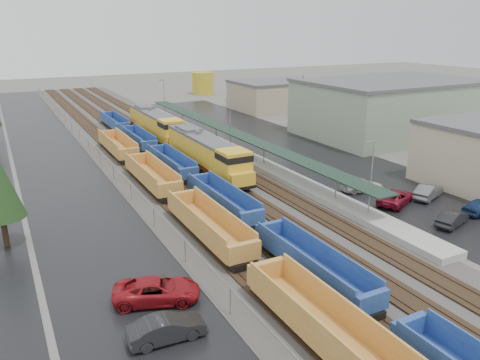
% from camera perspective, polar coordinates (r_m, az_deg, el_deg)
% --- Properties ---
extents(ballast_strip, '(20.00, 160.00, 0.08)m').
position_cam_1_polar(ballast_strip, '(76.80, -10.94, 4.29)').
color(ballast_strip, '#302D2B').
rests_on(ballast_strip, ground).
extents(trackbed, '(14.60, 160.00, 0.22)m').
position_cam_1_polar(trackbed, '(76.77, -10.94, 4.38)').
color(trackbed, black).
rests_on(trackbed, ground).
extents(west_parking_lot, '(10.00, 160.00, 0.02)m').
position_cam_1_polar(west_parking_lot, '(74.08, -22.07, 2.75)').
color(west_parking_lot, black).
rests_on(west_parking_lot, ground).
extents(east_commuter_lot, '(16.00, 100.00, 0.02)m').
position_cam_1_polar(east_commuter_lot, '(75.72, 5.28, 4.33)').
color(east_commuter_lot, black).
rests_on(east_commuter_lot, ground).
extents(station_platform, '(3.00, 80.00, 8.00)m').
position_cam_1_polar(station_platform, '(70.96, -1.19, 4.07)').
color(station_platform, '#9E9B93').
rests_on(station_platform, ground).
extents(chainlink_fence, '(0.08, 160.04, 2.02)m').
position_cam_1_polar(chainlink_fence, '(72.88, -17.80, 4.28)').
color(chainlink_fence, gray).
rests_on(chainlink_fence, ground).
extents(industrial_buildings, '(32.52, 75.30, 9.50)m').
position_cam_1_polar(industrial_buildings, '(83.45, 17.95, 7.79)').
color(industrial_buildings, '#BCAB90').
rests_on(industrial_buildings, ground).
extents(distant_hills, '(301.00, 140.00, 25.20)m').
position_cam_1_polar(distant_hills, '(232.58, -11.45, 13.32)').
color(distant_hills, '#4E5E49').
rests_on(distant_hills, ground).
extents(tree_east, '(4.40, 4.40, 10.00)m').
position_cam_1_polar(tree_east, '(86.01, 7.60, 10.28)').
color(tree_east, '#332316').
rests_on(tree_east, ground).
extents(locomotive_lead, '(3.25, 21.40, 4.84)m').
position_cam_1_polar(locomotive_lead, '(60.04, -4.02, 3.22)').
color(locomotive_lead, black).
rests_on(locomotive_lead, ground).
extents(locomotive_trail, '(3.25, 21.40, 4.84)m').
position_cam_1_polar(locomotive_trail, '(79.25, -10.22, 6.63)').
color(locomotive_trail, black).
rests_on(locomotive_trail, ground).
extents(well_string_yellow, '(2.84, 79.99, 2.52)m').
position_cam_1_polar(well_string_yellow, '(41.56, -3.84, -5.64)').
color(well_string_yellow, '#B87E33').
rests_on(well_string_yellow, ground).
extents(well_string_blue, '(2.55, 106.00, 2.27)m').
position_cam_1_polar(well_string_blue, '(47.78, -2.15, -2.49)').
color(well_string_blue, navy).
rests_on(well_string_blue, ground).
extents(storage_tank, '(6.06, 6.06, 6.06)m').
position_cam_1_polar(storage_tank, '(134.58, -4.55, 11.68)').
color(storage_tank, gold).
rests_on(storage_tank, ground).
extents(parked_car_west_b, '(1.89, 4.81, 1.56)m').
position_cam_1_polar(parked_car_west_b, '(29.65, -8.91, -17.48)').
color(parked_car_west_b, black).
rests_on(parked_car_west_b, ground).
extents(parked_car_west_c, '(4.59, 6.49, 1.64)m').
position_cam_1_polar(parked_car_west_c, '(33.28, -10.09, -13.14)').
color(parked_car_west_c, maroon).
rests_on(parked_car_west_c, ground).
extents(parked_car_east_a, '(2.75, 4.69, 1.46)m').
position_cam_1_polar(parked_car_east_a, '(48.73, 24.47, -4.28)').
color(parked_car_east_a, black).
rests_on(parked_car_east_a, ground).
extents(parked_car_east_b, '(4.54, 5.97, 1.51)m').
position_cam_1_polar(parked_car_east_b, '(52.32, 18.45, -2.04)').
color(parked_car_east_b, maroon).
rests_on(parked_car_east_b, ground).
extents(parked_car_east_c, '(3.18, 5.29, 1.44)m').
position_cam_1_polar(parked_car_east_c, '(55.25, 14.72, -0.67)').
color(parked_car_east_c, silver).
rests_on(parked_car_east_c, ground).
extents(parked_car_east_d, '(2.42, 4.73, 1.54)m').
position_cam_1_polar(parked_car_east_d, '(53.02, 27.24, -2.88)').
color(parked_car_east_d, navy).
rests_on(parked_car_east_d, ground).
extents(parked_car_east_e, '(3.32, 5.12, 1.59)m').
position_cam_1_polar(parked_car_east_e, '(55.31, 21.96, -1.31)').
color(parked_car_east_e, '#55585A').
rests_on(parked_car_east_e, ground).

